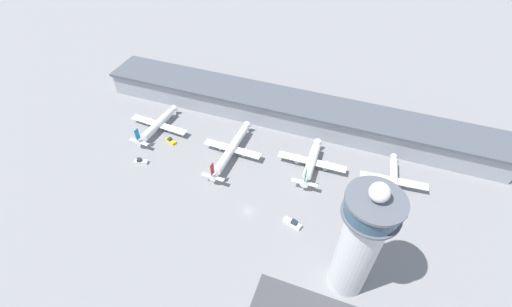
% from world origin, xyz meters
% --- Properties ---
extents(ground_plane, '(1000.00, 1000.00, 0.00)m').
position_xyz_m(ground_plane, '(0.00, 0.00, 0.00)').
color(ground_plane, gray).
extents(terminal_building, '(229.05, 25.00, 14.91)m').
position_xyz_m(terminal_building, '(0.00, 70.00, 7.55)').
color(terminal_building, '#9399A3').
rests_on(terminal_building, ground).
extents(control_tower, '(18.15, 18.15, 57.19)m').
position_xyz_m(control_tower, '(47.19, -17.57, 27.88)').
color(control_tower, silver).
rests_on(control_tower, ground).
extents(airplane_gate_alpha, '(36.39, 35.14, 12.68)m').
position_xyz_m(airplane_gate_alpha, '(-68.95, 36.06, 3.90)').
color(airplane_gate_alpha, silver).
rests_on(airplane_gate_alpha, ground).
extents(airplane_gate_bravo, '(31.84, 44.54, 13.43)m').
position_xyz_m(airplane_gate_bravo, '(-21.18, 31.25, 4.46)').
color(airplane_gate_bravo, white).
rests_on(airplane_gate_bravo, ground).
extents(airplane_gate_charlie, '(35.01, 32.17, 14.15)m').
position_xyz_m(airplane_gate_charlie, '(20.53, 36.59, 4.55)').
color(airplane_gate_charlie, white).
rests_on(airplane_gate_charlie, ground).
extents(airplane_gate_delta, '(31.93, 36.34, 11.79)m').
position_xyz_m(airplane_gate_delta, '(60.73, 37.77, 4.26)').
color(airplane_gate_delta, white).
rests_on(airplane_gate_delta, ground).
extents(service_truck_catering, '(8.74, 4.65, 3.18)m').
position_xyz_m(service_truck_catering, '(21.14, 0.22, 1.11)').
color(service_truck_catering, black).
rests_on(service_truck_catering, ground).
extents(service_truck_fuel, '(7.58, 4.87, 3.09)m').
position_xyz_m(service_truck_fuel, '(53.74, 6.46, 1.08)').
color(service_truck_fuel, black).
rests_on(service_truck_fuel, ground).
extents(service_truck_baggage, '(6.98, 4.23, 3.15)m').
position_xyz_m(service_truck_baggage, '(-63.32, 9.55, 1.10)').
color(service_truck_baggage, black).
rests_on(service_truck_baggage, ground).
extents(service_truck_water, '(6.94, 4.65, 2.41)m').
position_xyz_m(service_truck_water, '(-57.18, 29.30, 0.83)').
color(service_truck_water, black).
rests_on(service_truck_water, ground).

